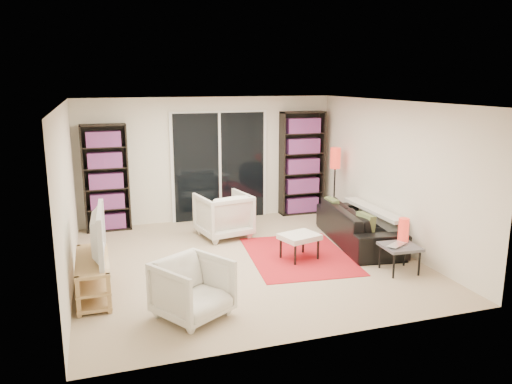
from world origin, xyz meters
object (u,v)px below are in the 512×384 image
Objects in this scene: tv_stand at (93,276)px; side_table at (400,248)px; bookshelf_left at (106,178)px; floor_lamp at (335,165)px; sofa at (359,225)px; armchair_back at (224,215)px; ottoman at (300,238)px; bookshelf_right at (302,163)px; armchair_front at (193,289)px.

tv_stand is 2.38× the size of side_table.
tv_stand is at bearing 172.91° from side_table.
bookshelf_left reaches higher than floor_lamp.
bookshelf_left reaches higher than sofa.
floor_lamp is (4.19, -0.81, 0.15)m from bookshelf_left.
armchair_back reaches higher than ottoman.
bookshelf_left is at bearing 70.36° from sofa.
bookshelf_right is at bearing 66.34° from ottoman.
bookshelf_right is at bearing 35.30° from tv_stand.
armchair_front reaches higher than side_table.
ottoman is (1.93, 1.40, -0.00)m from armchair_front.
bookshelf_left is at bearing 180.00° from bookshelf_right.
armchair_back is (-1.93, -1.03, -0.66)m from bookshelf_right.
sofa is (4.30, 0.84, 0.05)m from tv_stand.
bookshelf_right is at bearing 20.69° from armchair_front.
floor_lamp reaches higher than armchair_front.
bookshelf_right is at bearing 112.89° from floor_lamp.
bookshelf_right is at bearing 91.05° from side_table.
side_table is at bearing -41.40° from bookshelf_left.
bookshelf_left is 2.96× the size of ottoman.
sofa is (4.02, -2.09, -0.66)m from bookshelf_left.
sofa is 1.47× the size of floor_lamp.
sofa is at bearing 142.24° from armchair_back.
armchair_back is at bearing 71.06° from sofa.
tv_stand is 1.65× the size of armchair_front.
bookshelf_left is 3.85m from bookshelf_right.
bookshelf_left is 3.68× the size of side_table.
armchair_front is at bearing 127.60° from sofa.
floor_lamp is at bearing -10.88° from bookshelf_left.
ottoman is at bearing 7.71° from tv_stand.
ottoman is at bearing -113.66° from bookshelf_right.
side_table is (0.06, -3.45, -0.69)m from bookshelf_right.
sofa is 3.69m from armchair_front.
armchair_back is at bearing 40.64° from tv_stand.
armchair_back is 1.62× the size of side_table.
tv_stand is at bearing -172.29° from ottoman.
armchair_front is 3.13m from side_table.
bookshelf_left is at bearing 84.43° from tv_stand.
bookshelf_right is 2.84m from ottoman.
ottoman is 1.24× the size of side_table.
armchair_front reaches higher than sofa.
tv_stand is at bearing 29.67° from armchair_back.
armchair_front is at bearing -42.02° from tv_stand.
sofa is 1.37m from side_table.
armchair_back is 0.59× the size of floor_lamp.
armchair_front is 2.39m from ottoman.
bookshelf_left reaches higher than armchair_back.
bookshelf_left is 2.54× the size of armchair_front.
floor_lamp is at bearing 84.03° from side_table.
bookshelf_right is 5.01m from armchair_front.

